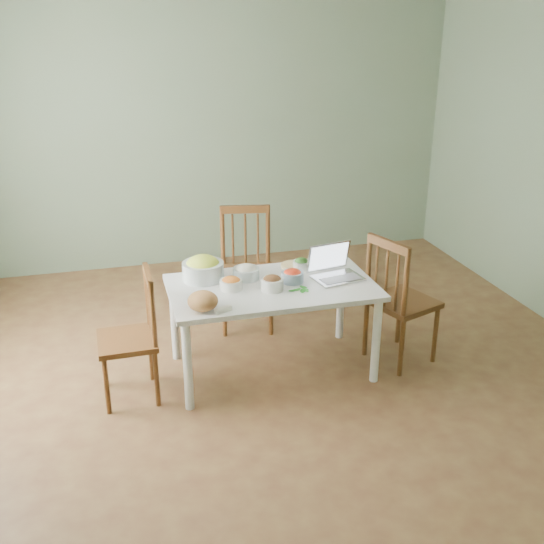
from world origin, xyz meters
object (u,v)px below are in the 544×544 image
object	(u,v)px
chair_left	(127,338)
bowl_squash	(203,268)
chair_far	(247,271)
dining_table	(272,328)
chair_right	(403,299)
bread_boule	(203,301)
laptop	(338,264)

from	to	relation	value
chair_left	bowl_squash	xyz separation A→B (m)	(0.58, 0.33, 0.31)
bowl_squash	chair_far	bearing A→B (deg)	49.76
chair_left	bowl_squash	distance (m)	0.74
dining_table	chair_left	xyz separation A→B (m)	(-1.03, -0.09, 0.11)
chair_right	bread_boule	size ratio (longest dim) A/B	5.00
chair_left	laptop	size ratio (longest dim) A/B	2.66
chair_right	bread_boule	distance (m)	1.55
dining_table	chair_left	size ratio (longest dim) A/B	1.60
bowl_squash	laptop	world-z (taller)	laptop
chair_left	bread_boule	size ratio (longest dim) A/B	4.56
chair_right	chair_left	bearing A→B (deg)	70.36
chair_far	chair_left	bearing A→B (deg)	-129.23
chair_far	bowl_squash	world-z (taller)	chair_far
chair_far	laptop	bearing A→B (deg)	-45.68
dining_table	bread_boule	xyz separation A→B (m)	(-0.54, -0.28, 0.41)
bread_boule	laptop	size ratio (longest dim) A/B	0.58
bread_boule	laptop	bearing A→B (deg)	14.39
dining_table	bread_boule	distance (m)	0.73
dining_table	laptop	xyz separation A→B (m)	(0.49, -0.02, 0.46)
dining_table	laptop	size ratio (longest dim) A/B	4.26
chair_far	chair_right	xyz separation A→B (m)	(1.00, -0.84, -0.00)
chair_far	chair_right	world-z (taller)	chair_far
chair_far	bowl_squash	size ratio (longest dim) A/B	3.35
chair_left	dining_table	bearing A→B (deg)	93.91
chair_far	bowl_squash	bearing A→B (deg)	-119.13
chair_right	bread_boule	bearing A→B (deg)	77.39
dining_table	chair_left	world-z (taller)	chair_left
laptop	chair_right	bearing A→B (deg)	-19.11
bowl_squash	dining_table	bearing A→B (deg)	-27.71
bread_boule	chair_far	bearing A→B (deg)	63.07
laptop	dining_table	bearing A→B (deg)	167.75
chair_left	bowl_squash	bearing A→B (deg)	118.25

